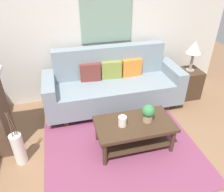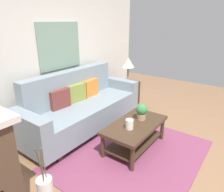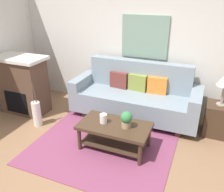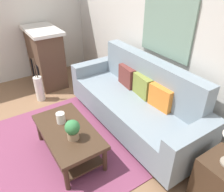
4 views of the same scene
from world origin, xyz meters
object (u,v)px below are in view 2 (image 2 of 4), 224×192
coffee_table (135,130)px  tabletop_vase (129,124)px  side_table (127,93)px  table_lamp (128,64)px  potted_plant_tabletop (142,111)px  couch (82,107)px  throw_pillow_orange (90,88)px  framed_painting (60,46)px  throw_pillow_maroon (60,99)px  throw_pillow_olive (76,93)px

coffee_table → tabletop_vase: tabletop_vase is taller
side_table → table_lamp: 0.71m
potted_plant_tabletop → table_lamp: (1.30, 1.07, 0.42)m
side_table → table_lamp: (0.00, 0.00, 0.71)m
table_lamp → potted_plant_tabletop: bearing=-140.5°
couch → table_lamp: size_ratio=4.24×
coffee_table → table_lamp: table_lamp is taller
throw_pillow_orange → framed_painting: (-0.38, 0.34, 0.81)m
table_lamp → throw_pillow_orange: bearing=171.9°
throw_pillow_orange → coffee_table: size_ratio=0.33×
throw_pillow_maroon → coffee_table: (0.40, -1.23, -0.37)m
couch → tabletop_vase: bearing=-98.4°
potted_plant_tabletop → side_table: (1.30, 1.07, -0.29)m
throw_pillow_olive → throw_pillow_orange: 0.38m
throw_pillow_orange → potted_plant_tabletop: throw_pillow_orange is taller
coffee_table → framed_painting: 1.96m
coffee_table → side_table: 1.84m
tabletop_vase → throw_pillow_olive: bearing=82.4°
coffee_table → tabletop_vase: bearing=-177.4°
throw_pillow_olive → throw_pillow_orange: (0.38, 0.00, 0.00)m
couch → coffee_table: couch is taller
side_table → framed_painting: size_ratio=0.62×
throw_pillow_maroon → coffee_table: size_ratio=0.33×
throw_pillow_maroon → side_table: (1.89, -0.16, -0.40)m
tabletop_vase → table_lamp: bearing=32.8°
side_table → table_lamp: table_lamp is taller
couch → side_table: size_ratio=4.32×
couch → framed_painting: 1.16m
throw_pillow_olive → potted_plant_tabletop: 1.25m
table_lamp → side_table: bearing=-135.0°
throw_pillow_maroon → coffee_table: bearing=-71.9°
throw_pillow_maroon → throw_pillow_orange: (0.77, 0.00, 0.00)m
coffee_table → potted_plant_tabletop: size_ratio=4.20×
couch → potted_plant_tabletop: size_ratio=9.22×
throw_pillow_olive → framed_painting: framed_painting is taller
tabletop_vase → potted_plant_tabletop: potted_plant_tabletop is taller
tabletop_vase → framed_painting: framed_painting is taller
throw_pillow_maroon → side_table: 1.94m
throw_pillow_maroon → framed_painting: size_ratio=0.40×
coffee_table → table_lamp: 1.96m
coffee_table → potted_plant_tabletop: (0.19, -0.00, 0.26)m
couch → throw_pillow_orange: couch is taller
side_table → framed_painting: 2.00m
throw_pillow_maroon → throw_pillow_orange: bearing=0.0°
potted_plant_tabletop → side_table: potted_plant_tabletop is taller
throw_pillow_olive → side_table: bearing=-6.1°
couch → throw_pillow_orange: (0.38, 0.12, 0.25)m
framed_painting → table_lamp: bearing=-18.4°
table_lamp → framed_painting: framed_painting is taller
coffee_table → throw_pillow_maroon: bearing=108.1°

